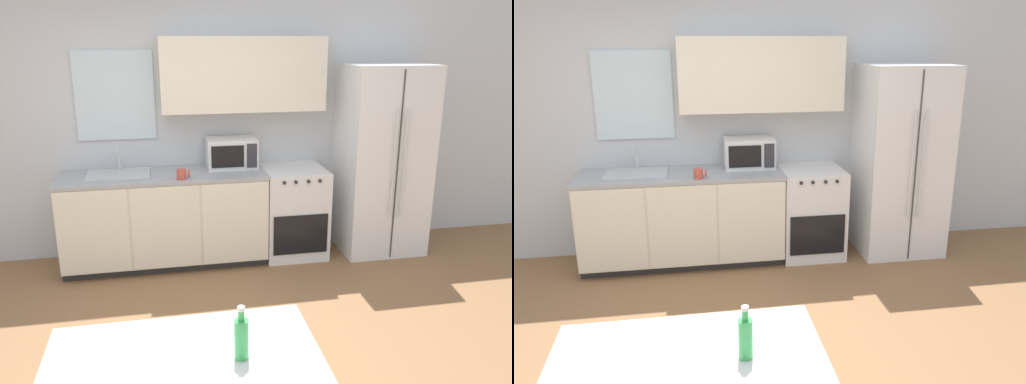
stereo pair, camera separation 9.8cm
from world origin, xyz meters
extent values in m
plane|color=olive|center=(0.00, 0.00, 0.00)|extent=(12.00, 12.00, 0.00)
cube|color=silver|center=(0.00, 2.06, 1.35)|extent=(12.00, 0.06, 2.70)
cube|color=silver|center=(-0.64, 2.02, 1.62)|extent=(0.74, 0.04, 0.84)
cube|color=silver|center=(0.58, 1.87, 1.82)|extent=(1.58, 0.32, 0.70)
cube|color=#333333|center=(-0.23, 1.74, 0.04)|extent=(1.92, 0.58, 0.08)
cube|color=silver|center=(-0.23, 1.71, 0.48)|extent=(1.92, 0.64, 0.80)
cube|color=silver|center=(-0.87, 1.39, 0.48)|extent=(0.62, 0.01, 0.78)
cube|color=silver|center=(-0.23, 1.39, 0.48)|extent=(0.62, 0.01, 0.78)
cube|color=silver|center=(0.41, 1.39, 0.48)|extent=(0.62, 0.01, 0.78)
cube|color=#9EA0A5|center=(-0.23, 1.71, 0.90)|extent=(1.95, 0.66, 0.03)
cube|color=white|center=(1.05, 1.72, 0.45)|extent=(0.62, 0.63, 0.90)
cube|color=black|center=(1.05, 1.40, 0.32)|extent=(0.54, 0.01, 0.40)
cylinder|color=#262626|center=(0.88, 1.39, 0.85)|extent=(0.03, 0.02, 0.03)
cylinder|color=#262626|center=(0.99, 1.39, 0.85)|extent=(0.03, 0.02, 0.03)
cylinder|color=#262626|center=(1.12, 1.39, 0.85)|extent=(0.03, 0.02, 0.03)
cylinder|color=#262626|center=(1.23, 1.39, 0.85)|extent=(0.03, 0.02, 0.03)
cube|color=white|center=(1.98, 1.68, 0.95)|extent=(0.83, 0.70, 1.91)
cube|color=#3F3F3F|center=(1.98, 1.33, 0.95)|extent=(0.01, 0.01, 1.85)
cylinder|color=silver|center=(1.93, 1.30, 0.99)|extent=(0.02, 0.02, 1.05)
cylinder|color=silver|center=(2.03, 1.30, 0.99)|extent=(0.02, 0.02, 1.05)
cube|color=#B7BABC|center=(-0.64, 1.71, 0.92)|extent=(0.58, 0.41, 0.02)
cylinder|color=silver|center=(-0.64, 1.87, 1.04)|extent=(0.02, 0.02, 0.22)
cylinder|color=silver|center=(-0.64, 1.80, 1.14)|extent=(0.02, 0.14, 0.02)
cube|color=silver|center=(0.45, 1.84, 1.06)|extent=(0.49, 0.33, 0.29)
cube|color=black|center=(0.39, 1.67, 1.06)|extent=(0.31, 0.01, 0.21)
cube|color=#2D2D33|center=(0.62, 1.67, 1.06)|extent=(0.10, 0.01, 0.23)
cylinder|color=#BF4C3F|center=(-0.07, 1.47, 0.96)|extent=(0.09, 0.09, 0.09)
torus|color=#BF4C3F|center=(0.00, 1.47, 0.97)|extent=(0.02, 0.07, 0.07)
cube|color=white|center=(-0.19, -1.02, 0.74)|extent=(1.24, 0.74, 0.03)
cylinder|color=white|center=(0.37, -0.71, 0.36)|extent=(0.06, 0.06, 0.73)
cylinder|color=#3FB259|center=(0.07, -1.05, 0.85)|extent=(0.07, 0.07, 0.19)
cylinder|color=#3FB259|center=(0.07, -1.05, 0.97)|extent=(0.03, 0.03, 0.05)
cylinder|color=white|center=(0.07, -1.05, 1.01)|extent=(0.03, 0.03, 0.02)
camera|label=1|loc=(-0.24, -2.96, 2.12)|focal=35.00mm
camera|label=2|loc=(-0.14, -2.98, 2.12)|focal=35.00mm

